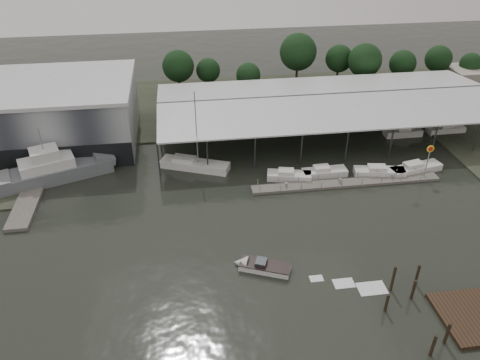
{
  "coord_description": "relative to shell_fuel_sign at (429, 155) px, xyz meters",
  "views": [
    {
      "loc": [
        -8.43,
        -44.96,
        36.87
      ],
      "look_at": [
        -0.79,
        9.39,
        2.5
      ],
      "focal_mm": 35.0,
      "sensor_mm": 36.0,
      "label": 1
    }
  ],
  "objects": [
    {
      "name": "floating_dock",
      "position": [
        -12.0,
        0.01,
        -3.72
      ],
      "size": [
        28.0,
        2.0,
        1.4
      ],
      "color": "#66635A",
      "rests_on": "ground"
    },
    {
      "name": "covered_boat_shed",
      "position": [
        -10.0,
        18.01,
        2.2
      ],
      "size": [
        58.24,
        24.0,
        6.96
      ],
      "color": "silver",
      "rests_on": "ground"
    },
    {
      "name": "shell_fuel_sign",
      "position": [
        0.0,
        0.0,
        0.0
      ],
      "size": [
        1.1,
        0.18,
        5.55
      ],
      "color": "gray",
      "rests_on": "ground"
    },
    {
      "name": "mooring_pilings",
      "position": [
        -13.31,
        -24.22,
        -2.87
      ],
      "size": [
        5.11,
        9.25,
        3.91
      ],
      "color": "black",
      "rests_on": "ground"
    },
    {
      "name": "ground",
      "position": [
        -27.0,
        -9.99,
        -3.93
      ],
      "size": [
        200.0,
        200.0,
        0.0
      ],
      "primitive_type": "plane",
      "color": "black",
      "rests_on": "ground"
    },
    {
      "name": "grey_trawler",
      "position": [
        -54.13,
        7.7,
        -2.35
      ],
      "size": [
        17.13,
        9.85,
        8.84
      ],
      "rotation": [
        0.0,
        0.0,
        0.35
      ],
      "color": "slate",
      "rests_on": "ground"
    },
    {
      "name": "horizon_tree_line",
      "position": [
        -5.36,
        37.44,
        2.36
      ],
      "size": [
        68.25,
        12.09,
        11.58
      ],
      "color": "black",
      "rests_on": "ground"
    },
    {
      "name": "moored_cruiser_0",
      "position": [
        -20.04,
        2.6,
        -3.31
      ],
      "size": [
        6.81,
        3.6,
        1.7
      ],
      "rotation": [
        0.0,
        0.0,
        -0.23
      ],
      "color": "white",
      "rests_on": "ground"
    },
    {
      "name": "trawler_dock",
      "position": [
        -57.0,
        4.01,
        -3.68
      ],
      "size": [
        3.0,
        18.0,
        0.5
      ],
      "color": "#66635A",
      "rests_on": "ground"
    },
    {
      "name": "moored_cruiser_3",
      "position": [
        -0.46,
        1.96,
        -3.31
      ],
      "size": [
        8.56,
        3.87,
        1.7
      ],
      "rotation": [
        0.0,
        0.0,
        0.21
      ],
      "color": "white",
      "rests_on": "ground"
    },
    {
      "name": "storage_warehouse",
      "position": [
        -55.0,
        19.95,
        1.36
      ],
      "size": [
        24.5,
        20.5,
        10.5
      ],
      "color": "#92989C",
      "rests_on": "ground"
    },
    {
      "name": "moored_cruiser_1",
      "position": [
        -14.53,
        2.84,
        -3.31
      ],
      "size": [
        6.73,
        2.4,
        1.7
      ],
      "rotation": [
        0.0,
        0.0,
        0.03
      ],
      "color": "white",
      "rests_on": "ground"
    },
    {
      "name": "speedboat_underway",
      "position": [
        -27.61,
        -15.87,
        -3.53
      ],
      "size": [
        16.62,
        8.07,
        2.0
      ],
      "rotation": [
        0.0,
        0.0,
        2.75
      ],
      "color": "white",
      "rests_on": "ground"
    },
    {
      "name": "white_sailboat",
      "position": [
        -33.82,
        7.75,
        -3.28
      ],
      "size": [
        10.81,
        6.41,
        12.83
      ],
      "rotation": [
        0.0,
        0.0,
        -0.39
      ],
      "color": "white",
      "rests_on": "ground"
    },
    {
      "name": "moored_cruiser_2",
      "position": [
        -6.3,
        1.79,
        -3.31
      ],
      "size": [
        7.82,
        3.48,
        1.7
      ],
      "rotation": [
        0.0,
        0.0,
        -0.18
      ],
      "color": "white",
      "rests_on": "ground"
    },
    {
      "name": "land_strip_far",
      "position": [
        -27.0,
        32.01,
        -3.83
      ],
      "size": [
        140.0,
        30.0,
        0.3
      ],
      "color": "#373C2D",
      "rests_on": "ground"
    }
  ]
}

